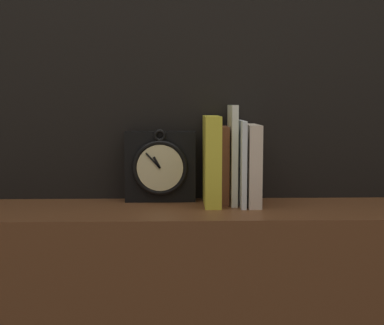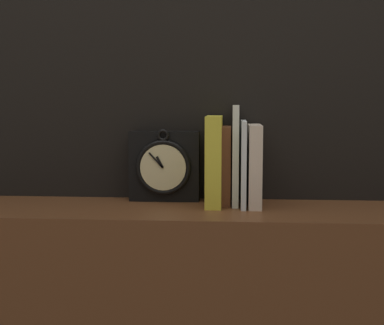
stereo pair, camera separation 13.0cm
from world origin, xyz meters
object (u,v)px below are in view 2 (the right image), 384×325
(clock, at_px, (164,166))
(book_slot0_yellow, at_px, (214,161))
(book_slot2_white, at_px, (235,155))
(book_slot1_brown, at_px, (226,165))
(book_slot3_white, at_px, (243,163))
(book_slot4_cream, at_px, (254,165))

(clock, xyz_separation_m, book_slot0_yellow, (0.13, -0.05, 0.02))
(book_slot2_white, bearing_deg, book_slot1_brown, 162.12)
(book_slot2_white, bearing_deg, clock, 170.10)
(clock, relative_size, book_slot3_white, 0.89)
(book_slot1_brown, distance_m, book_slot4_cream, 0.07)
(clock, height_order, book_slot4_cream, book_slot4_cream)
(book_slot0_yellow, height_order, book_slot1_brown, book_slot0_yellow)
(book_slot2_white, bearing_deg, book_slot0_yellow, -165.76)
(book_slot1_brown, relative_size, book_slot4_cream, 0.97)
(book_slot3_white, bearing_deg, clock, 166.99)
(clock, xyz_separation_m, book_slot1_brown, (0.16, -0.03, 0.01))
(clock, height_order, book_slot2_white, book_slot2_white)
(book_slot0_yellow, bearing_deg, book_slot4_cream, -0.47)
(book_slot0_yellow, height_order, book_slot2_white, book_slot2_white)
(book_slot2_white, bearing_deg, book_slot3_white, -37.35)
(book_slot0_yellow, distance_m, book_slot1_brown, 0.04)
(book_slot1_brown, bearing_deg, book_slot4_cream, -17.24)
(clock, bearing_deg, book_slot3_white, -13.01)
(book_slot1_brown, height_order, book_slot4_cream, book_slot4_cream)
(clock, xyz_separation_m, book_slot2_white, (0.19, -0.03, 0.03))
(book_slot3_white, bearing_deg, book_slot2_white, 142.65)
(clock, relative_size, book_slot1_brown, 0.96)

